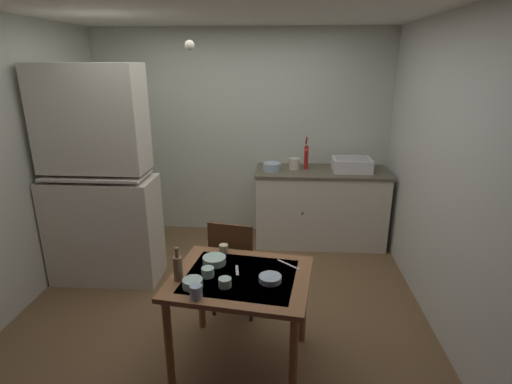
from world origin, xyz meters
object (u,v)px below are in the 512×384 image
at_px(sink_basin, 352,164).
at_px(glass_bottle, 178,267).
at_px(hand_pump, 306,155).
at_px(mixing_bowl_counter, 272,167).
at_px(hutch_cabinet, 99,186).
at_px(dining_table, 241,289).
at_px(mug_dark, 196,292).
at_px(chair_far_side, 235,264).
at_px(serving_bowl_wide, 193,283).

distance_m(sink_basin, glass_bottle, 2.69).
bearing_deg(hand_pump, mixing_bowl_counter, -166.66).
distance_m(hand_pump, mixing_bowl_counter, 0.43).
relative_size(hand_pump, glass_bottle, 1.60).
xyz_separation_m(hutch_cabinet, glass_bottle, (1.08, -1.21, -0.18)).
distance_m(hutch_cabinet, dining_table, 1.91).
bearing_deg(mug_dark, mixing_bowl_counter, 80.35).
bearing_deg(dining_table, mixing_bowl_counter, 85.76).
bearing_deg(chair_far_side, hand_pump, 66.73).
xyz_separation_m(dining_table, glass_bottle, (-0.42, -0.08, 0.20)).
height_order(dining_table, mug_dark, mug_dark).
height_order(hand_pump, mug_dark, hand_pump).
bearing_deg(dining_table, glass_bottle, -168.79).
height_order(sink_basin, dining_table, sink_basin).
distance_m(hand_pump, mug_dark, 2.62).
bearing_deg(hand_pump, sink_basin, -4.88).
height_order(sink_basin, chair_far_side, sink_basin).
bearing_deg(serving_bowl_wide, glass_bottle, 144.43).
xyz_separation_m(serving_bowl_wide, mug_dark, (0.05, -0.12, 0.01)).
height_order(hand_pump, dining_table, hand_pump).
bearing_deg(sink_basin, hutch_cabinet, -158.51).
relative_size(hutch_cabinet, glass_bottle, 8.76).
relative_size(mixing_bowl_counter, mug_dark, 2.36).
height_order(mixing_bowl_counter, serving_bowl_wide, mixing_bowl_counter).
bearing_deg(serving_bowl_wide, mug_dark, -67.65).
bearing_deg(serving_bowl_wide, hutch_cabinet, 132.72).
xyz_separation_m(hutch_cabinet, hand_pump, (2.05, 1.06, 0.09)).
distance_m(sink_basin, mixing_bowl_counter, 0.93).
bearing_deg(glass_bottle, mixing_bowl_counter, 75.28).
distance_m(hutch_cabinet, mixing_bowl_counter, 1.91).
height_order(sink_basin, mixing_bowl_counter, sink_basin).
bearing_deg(serving_bowl_wide, dining_table, 28.99).
height_order(hand_pump, glass_bottle, hand_pump).
xyz_separation_m(hand_pump, dining_table, (-0.56, -2.19, -0.46)).
bearing_deg(chair_far_side, glass_bottle, -113.06).
bearing_deg(mug_dark, sink_basin, 61.18).
xyz_separation_m(hand_pump, mug_dark, (-0.81, -2.47, -0.32)).
relative_size(dining_table, mug_dark, 12.04).
xyz_separation_m(hutch_cabinet, mug_dark, (1.24, -1.41, -0.23)).
height_order(dining_table, chair_far_side, chair_far_side).
height_order(mixing_bowl_counter, dining_table, mixing_bowl_counter).
relative_size(hand_pump, mixing_bowl_counter, 1.88).
bearing_deg(serving_bowl_wide, mixing_bowl_counter, 78.62).
distance_m(mixing_bowl_counter, dining_table, 2.12).
bearing_deg(sink_basin, mug_dark, -118.82).
xyz_separation_m(dining_table, mug_dark, (-0.25, -0.29, 0.15)).
xyz_separation_m(mixing_bowl_counter, dining_table, (-0.15, -2.09, -0.34)).
xyz_separation_m(chair_far_side, serving_bowl_wide, (-0.18, -0.79, 0.28)).
bearing_deg(dining_table, serving_bowl_wide, -151.01).
distance_m(mixing_bowl_counter, mug_dark, 2.42).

